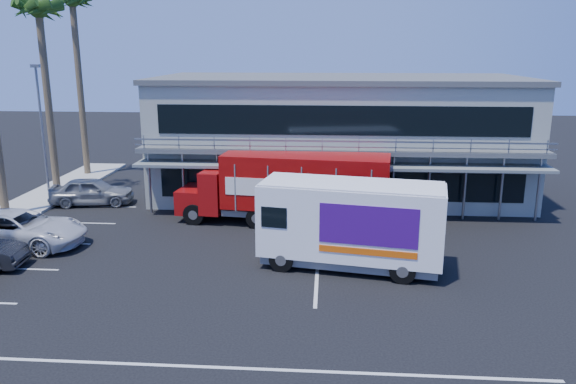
{
  "coord_description": "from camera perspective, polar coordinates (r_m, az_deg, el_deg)",
  "views": [
    {
      "loc": [
        2.37,
        -20.25,
        8.93
      ],
      "look_at": [
        0.48,
        5.62,
        2.3
      ],
      "focal_mm": 35.0,
      "sensor_mm": 36.0,
      "label": 1
    }
  ],
  "objects": [
    {
      "name": "building",
      "position": [
        35.59,
        5.16,
        5.75
      ],
      "size": [
        22.4,
        12.0,
        7.3
      ],
      "color": "#A3A799",
      "rests_on": "ground"
    },
    {
      "name": "light_pole_far",
      "position": [
        35.64,
        -23.71,
        6.0
      ],
      "size": [
        0.5,
        0.25,
        8.09
      ],
      "color": "gray",
      "rests_on": "ground"
    },
    {
      "name": "red_truck",
      "position": [
        29.07,
        0.34,
        0.63
      ],
      "size": [
        11.24,
        3.85,
        3.71
      ],
      "rotation": [
        0.0,
        0.0,
        -0.12
      ],
      "color": "maroon",
      "rests_on": "ground"
    },
    {
      "name": "ground",
      "position": [
        22.26,
        -2.32,
        -9.33
      ],
      "size": [
        120.0,
        120.0,
        0.0
      ],
      "primitive_type": "plane",
      "color": "black",
      "rests_on": "ground"
    },
    {
      "name": "white_van",
      "position": [
        23.34,
        6.38,
        -3.18
      ],
      "size": [
        7.81,
        3.86,
        3.65
      ],
      "rotation": [
        0.0,
        0.0,
        -0.18
      ],
      "color": "white",
      "rests_on": "ground"
    },
    {
      "name": "palm_e",
      "position": [
        37.41,
        -23.93,
        15.68
      ],
      "size": [
        2.8,
        2.8,
        12.25
      ],
      "color": "brown",
      "rests_on": "ground"
    },
    {
      "name": "parked_car_e",
      "position": [
        34.95,
        -19.29,
        0.08
      ],
      "size": [
        4.98,
        2.62,
        1.62
      ],
      "primitive_type": "imported",
      "rotation": [
        0.0,
        0.0,
        1.73
      ],
      "color": "gray",
      "rests_on": "ground"
    },
    {
      "name": "palm_f",
      "position": [
        42.58,
        -21.01,
        16.85
      ],
      "size": [
        2.8,
        2.8,
        13.25
      ],
      "color": "brown",
      "rests_on": "ground"
    },
    {
      "name": "parked_car_d",
      "position": [
        29.59,
        -26.25,
        -3.21
      ],
      "size": [
        5.36,
        2.43,
        1.52
      ],
      "primitive_type": "imported",
      "rotation": [
        0.0,
        0.0,
        1.51
      ],
      "color": "#292E36",
      "rests_on": "ground"
    },
    {
      "name": "parked_car_c",
      "position": [
        28.82,
        -25.61,
        -3.41
      ],
      "size": [
        6.21,
        3.11,
        1.69
      ],
      "primitive_type": "imported",
      "rotation": [
        0.0,
        0.0,
        1.52
      ],
      "color": "silver",
      "rests_on": "ground"
    }
  ]
}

